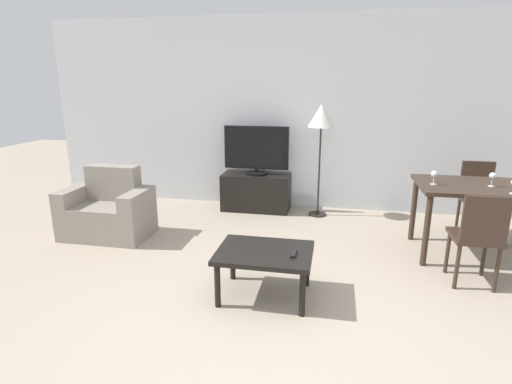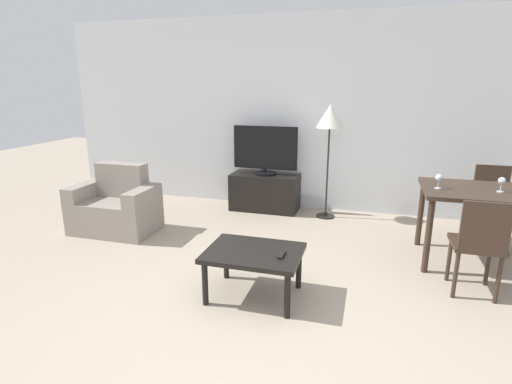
% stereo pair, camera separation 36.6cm
% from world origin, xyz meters
% --- Properties ---
extents(ground_plane, '(18.00, 18.00, 0.00)m').
position_xyz_m(ground_plane, '(0.00, 0.00, 0.00)').
color(ground_plane, tan).
extents(wall_back, '(7.82, 0.06, 2.70)m').
position_xyz_m(wall_back, '(0.00, 3.39, 1.35)').
color(wall_back, silver).
rests_on(wall_back, ground_plane).
extents(armchair, '(1.00, 0.62, 0.82)m').
position_xyz_m(armchair, '(-2.24, 1.72, 0.30)').
color(armchair, gray).
rests_on(armchair, ground_plane).
extents(tv_stand, '(0.96, 0.47, 0.53)m').
position_xyz_m(tv_stand, '(-0.70, 3.08, 0.26)').
color(tv_stand, black).
rests_on(tv_stand, ground_plane).
extents(tv, '(0.92, 0.32, 0.68)m').
position_xyz_m(tv, '(-0.70, 3.08, 0.87)').
color(tv, black).
rests_on(tv, tv_stand).
extents(coffee_table, '(0.80, 0.61, 0.42)m').
position_xyz_m(coffee_table, '(-0.16, 0.68, 0.37)').
color(coffee_table, black).
rests_on(coffee_table, ground_plane).
extents(dining_table, '(1.24, 0.83, 0.78)m').
position_xyz_m(dining_table, '(1.88, 1.93, 0.68)').
color(dining_table, '#38281E').
rests_on(dining_table, ground_plane).
extents(dining_chair_near, '(0.40, 0.40, 0.88)m').
position_xyz_m(dining_chair_near, '(1.66, 1.21, 0.50)').
color(dining_chair_near, '#38281E').
rests_on(dining_chair_near, ground_plane).
extents(dining_chair_far, '(0.40, 0.40, 0.88)m').
position_xyz_m(dining_chair_far, '(2.10, 2.65, 0.50)').
color(dining_chair_far, '#38281E').
rests_on(dining_chair_far, ground_plane).
extents(floor_lamp, '(0.36, 0.36, 1.52)m').
position_xyz_m(floor_lamp, '(0.19, 2.98, 1.31)').
color(floor_lamp, black).
rests_on(floor_lamp, ground_plane).
extents(remote_primary, '(0.04, 0.15, 0.02)m').
position_xyz_m(remote_primary, '(0.09, 0.64, 0.43)').
color(remote_primary, black).
rests_on(remote_primary, coffee_table).
extents(wine_glass_center, '(0.07, 0.07, 0.15)m').
position_xyz_m(wine_glass_center, '(1.39, 1.85, 0.88)').
color(wine_glass_center, silver).
rests_on(wine_glass_center, dining_table).
extents(wine_glass_right, '(0.07, 0.07, 0.15)m').
position_xyz_m(wine_glass_right, '(1.94, 1.88, 0.88)').
color(wine_glass_right, silver).
rests_on(wine_glass_right, dining_table).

